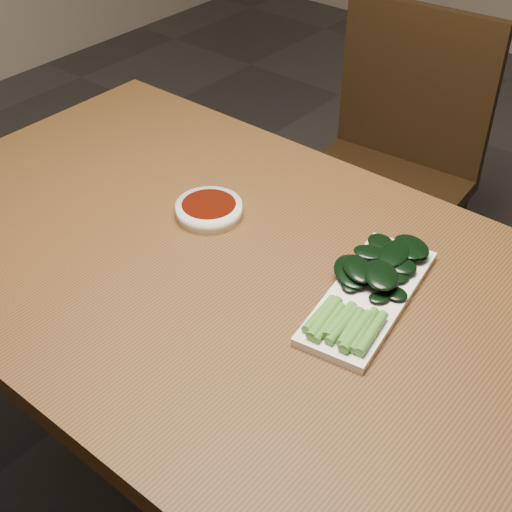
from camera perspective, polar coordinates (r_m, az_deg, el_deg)
The scene contains 5 objects.
table at distance 1.23m, azimuth -0.87°, elevation -3.76°, with size 1.40×0.80×0.75m.
chair_far at distance 2.01m, azimuth 10.48°, elevation 7.25°, with size 0.47×0.47×0.89m.
sauce_bowl at distance 1.30m, azimuth -3.78°, elevation 3.73°, with size 0.12×0.12×0.03m.
serving_plate at distance 1.14m, azimuth 9.01°, elevation -3.19°, with size 0.16×0.32×0.01m.
gai_lan at distance 1.14m, azimuth 9.31°, elevation -1.98°, with size 0.17×0.31×0.03m.
Camera 1 is at (0.60, -0.69, 1.50)m, focal length 50.00 mm.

